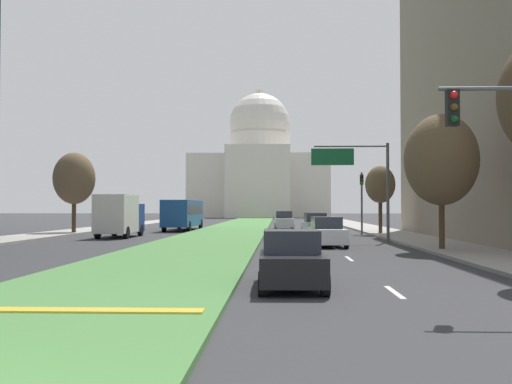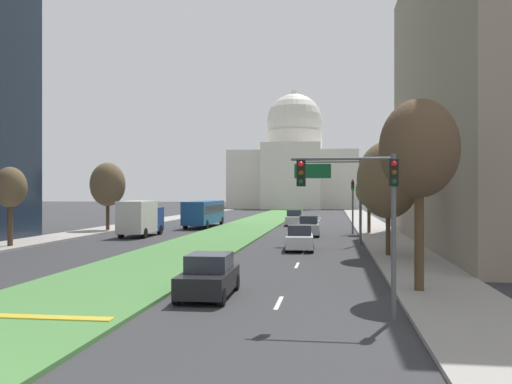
{
  "view_description": "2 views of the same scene",
  "coord_description": "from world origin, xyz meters",
  "px_view_note": "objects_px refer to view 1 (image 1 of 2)",
  "views": [
    {
      "loc": [
        4.59,
        -4.97,
        2.29
      ],
      "look_at": [
        1.89,
        63.08,
        4.04
      ],
      "focal_mm": 41.39,
      "sensor_mm": 36.0,
      "label": 1
    },
    {
      "loc": [
        9.62,
        -8.88,
        4.01
      ],
      "look_at": [
        1.04,
        53.14,
        3.99
      ],
      "focal_mm": 39.04,
      "sensor_mm": 36.0,
      "label": 2
    }
  ],
  "objects_px": {
    "capitol_building": "(259,171)",
    "overhead_guide_sign": "(360,172)",
    "sedan_far_horizon": "(284,221)",
    "street_tree_right_mid": "(441,160)",
    "traffic_light_far_right": "(362,195)",
    "street_tree_left_far": "(74,179)",
    "city_bus": "(183,212)",
    "sedan_midblock": "(327,233)",
    "street_tree_right_far": "(380,185)",
    "sedan_distant": "(315,225)",
    "box_truck_delivery": "(119,215)",
    "sedan_lead_stopped": "(291,261)"
  },
  "relations": [
    {
      "from": "traffic_light_far_right",
      "to": "sedan_lead_stopped",
      "type": "height_order",
      "value": "traffic_light_far_right"
    },
    {
      "from": "city_bus",
      "to": "box_truck_delivery",
      "type": "bearing_deg",
      "value": -100.33
    },
    {
      "from": "box_truck_delivery",
      "to": "city_bus",
      "type": "relative_size",
      "value": 0.58
    },
    {
      "from": "street_tree_right_far",
      "to": "sedan_lead_stopped",
      "type": "xyz_separation_m",
      "value": [
        -8.07,
        -32.62,
        -3.37
      ]
    },
    {
      "from": "traffic_light_far_right",
      "to": "city_bus",
      "type": "height_order",
      "value": "traffic_light_far_right"
    },
    {
      "from": "capitol_building",
      "to": "sedan_distant",
      "type": "xyz_separation_m",
      "value": [
        7.42,
        -89.16,
        -9.89
      ]
    },
    {
      "from": "city_bus",
      "to": "street_tree_right_mid",
      "type": "bearing_deg",
      "value": -56.76
    },
    {
      "from": "overhead_guide_sign",
      "to": "box_truck_delivery",
      "type": "height_order",
      "value": "overhead_guide_sign"
    },
    {
      "from": "street_tree_left_far",
      "to": "sedan_far_horizon",
      "type": "distance_m",
      "value": 22.19
    },
    {
      "from": "traffic_light_far_right",
      "to": "overhead_guide_sign",
      "type": "distance_m",
      "value": 11.03
    },
    {
      "from": "sedan_lead_stopped",
      "to": "street_tree_right_mid",
      "type": "bearing_deg",
      "value": 60.01
    },
    {
      "from": "street_tree_left_far",
      "to": "street_tree_right_mid",
      "type": "bearing_deg",
      "value": -36.4
    },
    {
      "from": "capitol_building",
      "to": "sedan_distant",
      "type": "height_order",
      "value": "capitol_building"
    },
    {
      "from": "street_tree_right_mid",
      "to": "box_truck_delivery",
      "type": "bearing_deg",
      "value": 147.01
    },
    {
      "from": "sedan_far_horizon",
      "to": "street_tree_right_mid",
      "type": "bearing_deg",
      "value": -75.89
    },
    {
      "from": "traffic_light_far_right",
      "to": "sedan_distant",
      "type": "distance_m",
      "value": 5.66
    },
    {
      "from": "street_tree_left_far",
      "to": "traffic_light_far_right",
      "type": "bearing_deg",
      "value": -0.56
    },
    {
      "from": "overhead_guide_sign",
      "to": "box_truck_delivery",
      "type": "distance_m",
      "value": 18.34
    },
    {
      "from": "traffic_light_far_right",
      "to": "overhead_guide_sign",
      "type": "xyz_separation_m",
      "value": [
        -1.64,
        -10.83,
        1.31
      ]
    },
    {
      "from": "street_tree_right_far",
      "to": "sedan_far_horizon",
      "type": "height_order",
      "value": "street_tree_right_far"
    },
    {
      "from": "traffic_light_far_right",
      "to": "sedan_midblock",
      "type": "bearing_deg",
      "value": -105.27
    },
    {
      "from": "street_tree_right_mid",
      "to": "city_bus",
      "type": "relative_size",
      "value": 0.65
    },
    {
      "from": "sedan_distant",
      "to": "city_bus",
      "type": "distance_m",
      "value": 16.84
    },
    {
      "from": "sedan_lead_stopped",
      "to": "capitol_building",
      "type": "bearing_deg",
      "value": 92.37
    },
    {
      "from": "traffic_light_far_right",
      "to": "street_tree_left_far",
      "type": "distance_m",
      "value": 24.59
    },
    {
      "from": "street_tree_right_far",
      "to": "box_truck_delivery",
      "type": "bearing_deg",
      "value": -165.16
    },
    {
      "from": "street_tree_right_mid",
      "to": "street_tree_right_far",
      "type": "height_order",
      "value": "street_tree_right_mid"
    },
    {
      "from": "street_tree_left_far",
      "to": "street_tree_right_far",
      "type": "distance_m",
      "value": 26.06
    },
    {
      "from": "sedan_midblock",
      "to": "sedan_far_horizon",
      "type": "xyz_separation_m",
      "value": [
        -2.26,
        27.67,
        0.06
      ]
    },
    {
      "from": "traffic_light_far_right",
      "to": "sedan_lead_stopped",
      "type": "distance_m",
      "value": 33.6
    },
    {
      "from": "street_tree_left_far",
      "to": "sedan_far_horizon",
      "type": "bearing_deg",
      "value": 33.95
    },
    {
      "from": "street_tree_left_far",
      "to": "sedan_lead_stopped",
      "type": "distance_m",
      "value": 37.87
    },
    {
      "from": "traffic_light_far_right",
      "to": "sedan_midblock",
      "type": "xyz_separation_m",
      "value": [
        -4.16,
        -15.23,
        -2.51
      ]
    },
    {
      "from": "capitol_building",
      "to": "sedan_midblock",
      "type": "relative_size",
      "value": 6.57
    },
    {
      "from": "capitol_building",
      "to": "overhead_guide_sign",
      "type": "relative_size",
      "value": 4.8
    },
    {
      "from": "capitol_building",
      "to": "city_bus",
      "type": "xyz_separation_m",
      "value": [
        -4.93,
        -77.74,
        -8.97
      ]
    },
    {
      "from": "street_tree_right_mid",
      "to": "city_bus",
      "type": "distance_m",
      "value": 32.77
    },
    {
      "from": "sedan_midblock",
      "to": "box_truck_delivery",
      "type": "bearing_deg",
      "value": 147.17
    },
    {
      "from": "street_tree_left_far",
      "to": "city_bus",
      "type": "bearing_deg",
      "value": 45.01
    },
    {
      "from": "street_tree_right_mid",
      "to": "street_tree_left_far",
      "type": "distance_m",
      "value": 32.31
    },
    {
      "from": "traffic_light_far_right",
      "to": "box_truck_delivery",
      "type": "bearing_deg",
      "value": -163.39
    },
    {
      "from": "street_tree_left_far",
      "to": "box_truck_delivery",
      "type": "distance_m",
      "value": 8.67
    },
    {
      "from": "box_truck_delivery",
      "to": "sedan_distant",
      "type": "bearing_deg",
      "value": 9.93
    },
    {
      "from": "box_truck_delivery",
      "to": "sedan_midblock",
      "type": "bearing_deg",
      "value": -32.83
    },
    {
      "from": "street_tree_right_mid",
      "to": "street_tree_right_far",
      "type": "relative_size",
      "value": 1.24
    },
    {
      "from": "city_bus",
      "to": "overhead_guide_sign",
      "type": "bearing_deg",
      "value": -52.39
    },
    {
      "from": "street_tree_left_far",
      "to": "city_bus",
      "type": "xyz_separation_m",
      "value": [
        8.12,
        8.12,
        -2.97
      ]
    },
    {
      "from": "sedan_midblock",
      "to": "box_truck_delivery",
      "type": "xyz_separation_m",
      "value": [
        -14.82,
        9.56,
        0.87
      ]
    },
    {
      "from": "street_tree_right_far",
      "to": "sedan_distant",
      "type": "bearing_deg",
      "value": -153.24
    },
    {
      "from": "overhead_guide_sign",
      "to": "box_truck_delivery",
      "type": "relative_size",
      "value": 1.02
    }
  ]
}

